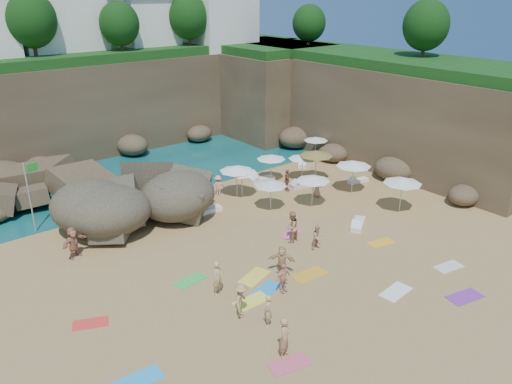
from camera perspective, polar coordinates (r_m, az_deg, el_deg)
ground at (r=29.08m, az=0.66°, el=-6.35°), size 120.00×120.00×0.00m
seawater at (r=54.06m, az=-20.17°, el=6.03°), size 120.00×120.00×0.00m
cliff_back at (r=49.24m, az=-16.57°, el=9.79°), size 44.00×8.00×8.00m
cliff_right at (r=45.91m, az=12.85°, el=9.29°), size 8.00×30.00×8.00m
cliff_corner at (r=52.70m, az=1.08°, el=11.48°), size 10.00×12.00×8.00m
clifftop_buildings at (r=49.39m, az=-16.85°, el=18.33°), size 28.48×9.48×7.00m
clifftop_trees at (r=44.52m, az=-11.24°, el=18.49°), size 35.60×23.82×4.40m
rock_outcrop at (r=33.86m, az=-12.65°, el=-2.58°), size 8.83×6.88×3.36m
flag_pole at (r=32.72m, az=-24.38°, el=0.41°), size 0.85×0.34×4.46m
parasol_0 at (r=32.15m, az=-8.39°, el=0.13°), size 2.23×2.23×2.10m
parasol_1 at (r=38.27m, az=1.73°, el=4.03°), size 2.22×2.22×2.10m
parasol_2 at (r=35.26m, az=-2.23°, el=2.70°), size 2.43×2.43×2.30m
parasol_3 at (r=43.70m, az=6.86°, el=6.07°), size 2.09×2.09×1.98m
parasol_4 at (r=36.65m, az=11.10°, el=3.21°), size 2.54×2.54×2.40m
parasol_5 at (r=35.19m, az=-1.64°, el=2.44°), size 2.28×2.28×2.16m
parasol_6 at (r=38.37m, az=6.91°, el=4.43°), size 2.60×2.60×2.45m
parasol_7 at (r=38.58m, az=5.36°, el=4.05°), size 2.19×2.19×2.07m
parasol_8 at (r=33.89m, az=6.54°, el=1.57°), size 2.33×2.33×2.20m
parasol_9 at (r=33.12m, az=1.70°, el=0.98°), size 2.19×2.19×2.07m
parasol_11 at (r=34.14m, az=16.42°, el=1.26°), size 2.54×2.54×2.40m
lounger_0 at (r=38.67m, az=0.73°, el=1.44°), size 2.04×0.97×0.30m
lounger_1 at (r=37.84m, az=5.29°, el=0.86°), size 2.02×0.96×0.30m
lounger_2 at (r=42.47m, az=5.75°, el=3.28°), size 2.09×1.42×0.31m
lounger_3 at (r=33.54m, az=-5.47°, el=-2.09°), size 1.90×0.72×0.29m
lounger_4 at (r=39.31m, az=11.58°, el=1.29°), size 1.76×0.88×0.26m
lounger_5 at (r=32.11m, az=11.58°, el=-3.62°), size 2.02×1.59×0.31m
towel_0 at (r=20.94m, az=-13.32°, el=-20.20°), size 1.91×1.06×0.03m
towel_1 at (r=21.15m, az=3.85°, el=-19.03°), size 1.87×1.22×0.03m
towel_2 at (r=26.64m, az=6.13°, el=-9.38°), size 1.95×1.08×0.03m
towel_3 at (r=26.24m, az=-7.54°, el=-9.99°), size 1.77×1.03×0.03m
towel_4 at (r=26.30m, az=-0.19°, el=-9.69°), size 2.04×1.45×0.03m
towel_5 at (r=26.11m, az=15.69°, el=-10.91°), size 1.84×1.04×0.03m
towel_6 at (r=26.81m, az=22.76°, el=-10.99°), size 1.96×1.28×0.03m
towel_7 at (r=24.30m, az=-18.41°, el=-14.05°), size 1.73×1.33×0.03m
towel_8 at (r=25.31m, az=1.20°, el=-11.11°), size 1.90×1.30×0.03m
towel_9 at (r=30.71m, az=4.12°, el=-4.72°), size 1.90×1.45×0.03m
towel_10 at (r=30.47m, az=14.09°, el=-5.63°), size 1.71×1.09×0.03m
towel_12 at (r=24.51m, az=-0.50°, el=-12.37°), size 1.76×0.91×0.03m
towel_13 at (r=29.11m, az=21.16°, el=-7.97°), size 1.73×1.08×0.03m
person_stand_0 at (r=24.61m, az=-4.36°, el=-9.79°), size 0.78×0.66×1.81m
person_stand_1 at (r=29.35m, az=4.09°, el=-4.00°), size 1.10×0.95×1.93m
person_stand_2 at (r=35.90m, az=-4.35°, el=0.73°), size 1.08×0.78×1.54m
person_stand_3 at (r=36.70m, az=3.56°, el=1.34°), size 0.84×1.03×1.65m
person_stand_4 at (r=35.88m, az=7.01°, el=0.53°), size 0.80×0.67×1.44m
person_stand_5 at (r=29.44m, az=-20.15°, el=-5.44°), size 1.76×1.14×1.85m
person_stand_6 at (r=22.60m, az=1.34°, el=-13.40°), size 0.61×0.67×1.53m
person_lie_0 at (r=23.44m, az=-1.70°, el=-13.57°), size 1.90×1.98×0.45m
person_lie_1 at (r=25.11m, az=3.10°, el=-10.97°), size 1.03×1.61×0.37m
person_lie_3 at (r=26.64m, az=2.95°, el=-8.80°), size 2.07×2.05×0.40m
person_lie_4 at (r=21.34m, az=3.27°, el=-17.82°), size 1.54×1.91×0.44m
person_lie_5 at (r=29.04m, az=7.00°, el=-5.97°), size 0.78×1.46×0.54m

